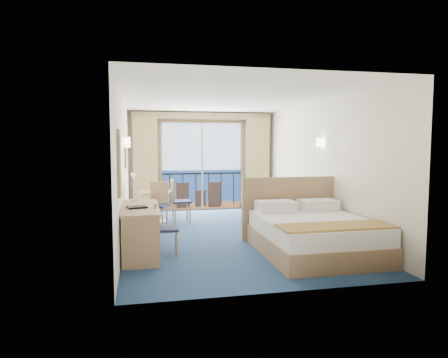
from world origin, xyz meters
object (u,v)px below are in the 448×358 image
bed (312,233)px  table_chair_b (158,202)px  round_table (156,199)px  nightstand (314,219)px  armchair (271,204)px  desk (141,234)px  table_chair_a (177,198)px  floor_lamp (279,164)px  desk_chair (162,225)px

bed → table_chair_b: size_ratio=2.28×
bed → round_table: size_ratio=2.79×
bed → nightstand: (0.64, 1.34, -0.04)m
armchair → desk: bearing=27.8°
table_chair_a → floor_lamp: bearing=-80.8°
round_table → table_chair_a: 0.50m
nightstand → table_chair_a: size_ratio=0.59×
nightstand → desk: bearing=-159.7°
nightstand → floor_lamp: size_ratio=0.34×
nightstand → round_table: size_ratio=0.73×
armchair → floor_lamp: (0.50, 0.86, 0.92)m
armchair → table_chair_b: table_chair_b is taller
bed → floor_lamp: (0.77, 3.80, 0.97)m
table_chair_b → armchair: bearing=25.6°
bed → table_chair_a: bearing=122.0°
floor_lamp → desk_chair: floor_lamp is taller
floor_lamp → table_chair_a: 2.91m
round_table → table_chair_a: size_ratio=0.81×
floor_lamp → table_chair_a: bearing=-166.4°
desk_chair → table_chair_b: size_ratio=0.87×
armchair → table_chair_a: 2.24m
desk → round_table: (0.35, 3.10, 0.11)m
desk_chair → bed: bearing=-96.6°
desk_chair → table_chair_a: table_chair_a is taller
nightstand → round_table: 3.61m
nightstand → armchair: bearing=103.2°
round_table → table_chair_b: table_chair_b is taller
nightstand → table_chair_b: 3.36m
table_chair_a → armchair: bearing=-99.6°
desk_chair → table_chair_b: (0.03, 2.24, 0.07)m
nightstand → desk_chair: size_ratio=0.68×
table_chair_b → desk: bearing=-78.1°
floor_lamp → table_chair_a: size_ratio=1.74×
desk_chair → round_table: (0.00, 2.72, 0.06)m
armchair → desk: 4.22m
bed → desk_chair: 2.50m
round_table → desk: bearing=-96.5°
desk_chair → table_chair_b: bearing=2.8°
round_table → floor_lamp: bearing=11.3°
floor_lamp → table_chair_b: bearing=-160.6°
table_chair_a → round_table: bearing=83.9°
desk_chair → table_chair_b: table_chair_b is taller
desk → armchair: bearing=43.1°
bed → floor_lamp: 4.00m
floor_lamp → desk_chair: (-3.23, -3.36, -0.82)m
desk_chair → round_table: 2.72m
armchair → table_chair_a: table_chair_a is taller
desk → desk_chair: bearing=47.5°
armchair → floor_lamp: 1.36m
nightstand → desk_chair: desk_chair is taller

